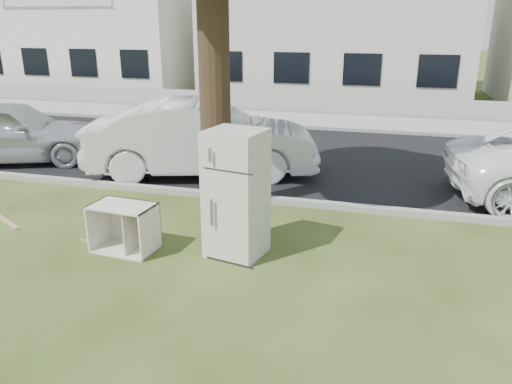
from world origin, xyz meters
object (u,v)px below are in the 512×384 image
(fridge, at_px, (236,194))
(car_left, at_px, (9,131))
(cabinet, at_px, (124,228))
(car_center, at_px, (202,138))

(fridge, bearing_deg, car_left, 165.16)
(cabinet, bearing_deg, car_center, 98.67)
(car_center, distance_m, car_left, 5.02)
(fridge, distance_m, car_left, 7.83)
(fridge, bearing_deg, car_center, 129.68)
(fridge, height_order, car_center, fridge)
(car_center, bearing_deg, fridge, -169.05)
(cabinet, height_order, car_left, car_left)
(fridge, relative_size, car_left, 0.42)
(cabinet, xyz_separation_m, car_left, (-5.29, 3.87, 0.40))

